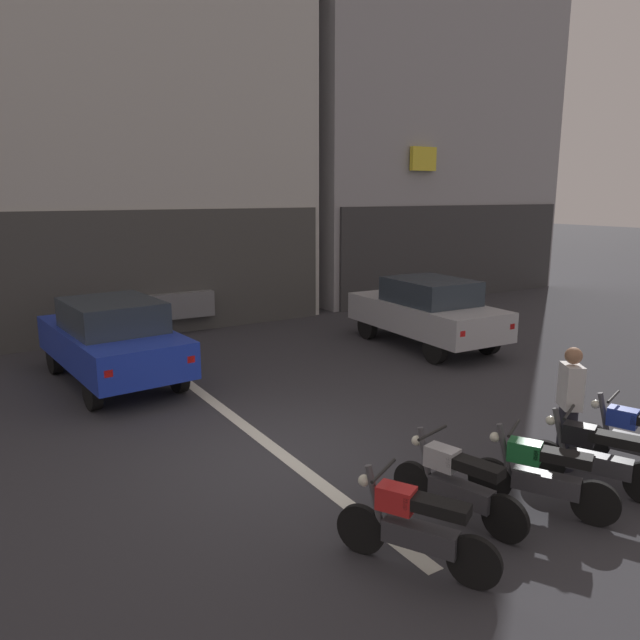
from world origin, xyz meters
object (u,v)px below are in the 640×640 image
(motorcycle_red_row_leftmost, at_px, (414,526))
(motorcycle_blue_row_rightmost, at_px, (637,438))
(motorcycle_silver_row_left_mid, at_px, (456,483))
(motorcycle_black_row_right_mid, at_px, (594,456))
(person_by_motorcycles, at_px, (569,408))
(car_silver_parked_kerbside, at_px, (426,310))
(car_grey_down_street, at_px, (161,290))
(motorcycle_green_row_centre, at_px, (541,474))
(car_blue_crossing_near, at_px, (112,338))

(motorcycle_red_row_leftmost, relative_size, motorcycle_blue_row_rightmost, 0.93)
(motorcycle_blue_row_rightmost, bearing_deg, motorcycle_silver_row_left_mid, 173.32)
(motorcycle_black_row_right_mid, bearing_deg, motorcycle_red_row_leftmost, -179.13)
(motorcycle_silver_row_left_mid, xyz_separation_m, person_by_motorcycles, (2.16, 0.18, 0.40))
(motorcycle_blue_row_rightmost, distance_m, person_by_motorcycles, 0.99)
(car_silver_parked_kerbside, relative_size, person_by_motorcycles, 2.50)
(car_silver_parked_kerbside, height_order, motorcycle_blue_row_rightmost, car_silver_parked_kerbside)
(car_silver_parked_kerbside, xyz_separation_m, car_grey_down_street, (-4.42, 6.33, 0.00))
(car_silver_parked_kerbside, height_order, motorcycle_green_row_centre, car_silver_parked_kerbside)
(car_silver_parked_kerbside, height_order, motorcycle_black_row_right_mid, car_silver_parked_kerbside)
(car_silver_parked_kerbside, xyz_separation_m, motorcycle_silver_row_left_mid, (-5.00, -6.10, -0.43))
(car_silver_parked_kerbside, bearing_deg, person_by_motorcycles, -115.62)
(car_silver_parked_kerbside, distance_m, person_by_motorcycles, 6.57)
(car_grey_down_street, height_order, motorcycle_blue_row_rightmost, car_grey_down_street)
(motorcycle_red_row_leftmost, height_order, motorcycle_blue_row_rightmost, same)
(car_blue_crossing_near, distance_m, motorcycle_red_row_leftmost, 7.66)
(person_by_motorcycles, bearing_deg, car_silver_parked_kerbside, 64.38)
(car_silver_parked_kerbside, xyz_separation_m, motorcycle_blue_row_rightmost, (-2.10, -6.44, -0.43))
(car_grey_down_street, relative_size, motorcycle_silver_row_left_mid, 2.56)
(car_blue_crossing_near, height_order, car_grey_down_street, same)
(motorcycle_green_row_centre, bearing_deg, car_silver_parked_kerbside, 58.01)
(car_grey_down_street, xyz_separation_m, motorcycle_black_row_right_mid, (1.35, -12.82, -0.43))
(car_grey_down_street, relative_size, person_by_motorcycles, 2.50)
(car_blue_crossing_near, distance_m, person_by_motorcycles, 8.12)
(car_grey_down_street, distance_m, motorcycle_black_row_right_mid, 12.89)
(motorcycle_silver_row_left_mid, xyz_separation_m, motorcycle_blue_row_rightmost, (2.90, -0.34, 0.00))
(motorcycle_silver_row_left_mid, height_order, motorcycle_blue_row_rightmost, same)
(car_blue_crossing_near, height_order, person_by_motorcycles, person_by_motorcycles)
(motorcycle_blue_row_rightmost, bearing_deg, person_by_motorcycles, 145.12)
(motorcycle_red_row_leftmost, bearing_deg, motorcycle_green_row_centre, 1.92)
(car_blue_crossing_near, relative_size, car_grey_down_street, 1.01)
(car_silver_parked_kerbside, bearing_deg, motorcycle_black_row_right_mid, -115.33)
(car_blue_crossing_near, height_order, motorcycle_blue_row_rightmost, car_blue_crossing_near)
(car_grey_down_street, distance_m, person_by_motorcycles, 12.36)
(motorcycle_green_row_centre, distance_m, motorcycle_black_row_right_mid, 0.97)
(motorcycle_black_row_right_mid, height_order, motorcycle_blue_row_rightmost, same)
(car_silver_parked_kerbside, bearing_deg, motorcycle_red_row_leftmost, -132.45)
(car_grey_down_street, xyz_separation_m, motorcycle_red_row_leftmost, (-1.55, -12.86, -0.43))
(motorcycle_silver_row_left_mid, height_order, motorcycle_black_row_right_mid, same)
(person_by_motorcycles, bearing_deg, motorcycle_blue_row_rightmost, -34.88)
(car_silver_parked_kerbside, xyz_separation_m, person_by_motorcycles, (-2.84, -5.93, -0.03))
(car_blue_crossing_near, xyz_separation_m, motorcycle_red_row_leftmost, (1.04, -7.58, -0.43))
(motorcycle_black_row_right_mid, bearing_deg, car_silver_parked_kerbside, 64.67)
(motorcycle_black_row_right_mid, height_order, person_by_motorcycles, person_by_motorcycles)
(car_blue_crossing_near, relative_size, motorcycle_green_row_centre, 2.82)
(motorcycle_silver_row_left_mid, distance_m, motorcycle_green_row_centre, 1.03)
(car_blue_crossing_near, relative_size, person_by_motorcycles, 2.53)
(motorcycle_black_row_right_mid, bearing_deg, motorcycle_blue_row_rightmost, 2.36)
(motorcycle_silver_row_left_mid, bearing_deg, person_by_motorcycles, 4.71)
(car_grey_down_street, xyz_separation_m, person_by_motorcycles, (1.58, -12.26, -0.03))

